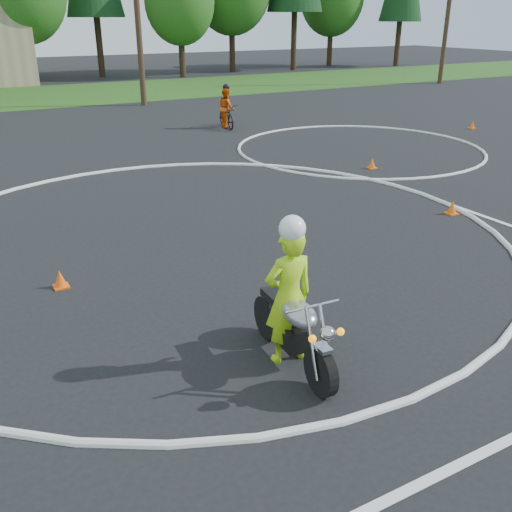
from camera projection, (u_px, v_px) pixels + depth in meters
ground at (277, 297)px, 8.97m from camera, size 120.00×120.00×0.00m
grass_strip at (19, 97)px, 30.69m from camera, size 120.00×10.00×0.02m
course_markings at (260, 203)px, 13.44m from camera, size 19.05×19.05×0.12m
primary_motorcycle at (294, 329)px, 7.05m from camera, size 0.71×2.02×1.06m
rider_primary_grp at (289, 293)px, 6.99m from camera, size 0.68×0.47×1.97m
rider_second_grp at (227, 112)px, 22.28m from camera, size 0.89×1.81×1.67m
traffic_cones at (414, 211)px, 12.50m from camera, size 17.28×13.78×0.30m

